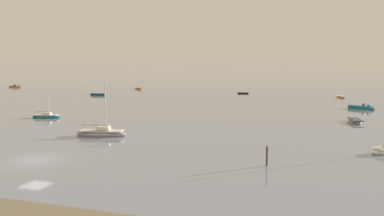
{
  "coord_description": "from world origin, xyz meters",
  "views": [
    {
      "loc": [
        26.95,
        -32.67,
        9.9
      ],
      "look_at": [
        3.1,
        39.43,
        0.77
      ],
      "focal_mm": 38.75,
      "sensor_mm": 36.0,
      "label": 1
    }
  ],
  "objects_px": {
    "rowboat_moored_1": "(355,121)",
    "mooring_post_right": "(267,156)",
    "sailboat_moored_1": "(46,117)",
    "rowboat_moored_5": "(341,97)",
    "motorboat_moored_0": "(364,108)",
    "sailboat_moored_2": "(15,87)",
    "sailboat_moored_0": "(101,133)",
    "rowboat_moored_2": "(98,95)",
    "rowboat_moored_7": "(243,93)",
    "rowboat_moored_4": "(139,89)"
  },
  "relations": [
    {
      "from": "sailboat_moored_2",
      "to": "rowboat_moored_5",
      "type": "relative_size",
      "value": 1.28
    },
    {
      "from": "rowboat_moored_1",
      "to": "rowboat_moored_2",
      "type": "height_order",
      "value": "rowboat_moored_1"
    },
    {
      "from": "rowboat_moored_1",
      "to": "motorboat_moored_0",
      "type": "xyz_separation_m",
      "value": [
        2.68,
        18.28,
        0.05
      ]
    },
    {
      "from": "rowboat_moored_5",
      "to": "mooring_post_right",
      "type": "bearing_deg",
      "value": 147.33
    },
    {
      "from": "motorboat_moored_0",
      "to": "mooring_post_right",
      "type": "relative_size",
      "value": 2.49
    },
    {
      "from": "sailboat_moored_0",
      "to": "rowboat_moored_5",
      "type": "height_order",
      "value": "sailboat_moored_0"
    },
    {
      "from": "sailboat_moored_1",
      "to": "rowboat_moored_5",
      "type": "relative_size",
      "value": 1.39
    },
    {
      "from": "mooring_post_right",
      "to": "rowboat_moored_7",
      "type": "bearing_deg",
      "value": 102.9
    },
    {
      "from": "sailboat_moored_2",
      "to": "motorboat_moored_0",
      "type": "distance_m",
      "value": 112.25
    },
    {
      "from": "motorboat_moored_0",
      "to": "rowboat_moored_5",
      "type": "bearing_deg",
      "value": 130.82
    },
    {
      "from": "sailboat_moored_2",
      "to": "rowboat_moored_5",
      "type": "bearing_deg",
      "value": 142.8
    },
    {
      "from": "sailboat_moored_1",
      "to": "mooring_post_right",
      "type": "height_order",
      "value": "sailboat_moored_1"
    },
    {
      "from": "sailboat_moored_0",
      "to": "motorboat_moored_0",
      "type": "height_order",
      "value": "sailboat_moored_0"
    },
    {
      "from": "rowboat_moored_2",
      "to": "sailboat_moored_2",
      "type": "distance_m",
      "value": 46.91
    },
    {
      "from": "sailboat_moored_1",
      "to": "rowboat_moored_4",
      "type": "relative_size",
      "value": 1.4
    },
    {
      "from": "rowboat_moored_4",
      "to": "rowboat_moored_2",
      "type": "bearing_deg",
      "value": 126.81
    },
    {
      "from": "rowboat_moored_4",
      "to": "sailboat_moored_1",
      "type": "bearing_deg",
      "value": 140.18
    },
    {
      "from": "rowboat_moored_1",
      "to": "motorboat_moored_0",
      "type": "relative_size",
      "value": 0.91
    },
    {
      "from": "sailboat_moored_1",
      "to": "rowboat_moored_5",
      "type": "xyz_separation_m",
      "value": [
        47.73,
        53.78,
        -0.07
      ]
    },
    {
      "from": "rowboat_moored_2",
      "to": "rowboat_moored_7",
      "type": "relative_size",
      "value": 1.42
    },
    {
      "from": "sailboat_moored_2",
      "to": "rowboat_moored_7",
      "type": "bearing_deg",
      "value": 144.39
    },
    {
      "from": "sailboat_moored_2",
      "to": "sailboat_moored_0",
      "type": "bearing_deg",
      "value": 102.05
    },
    {
      "from": "rowboat_moored_5",
      "to": "motorboat_moored_0",
      "type": "bearing_deg",
      "value": 162.26
    },
    {
      "from": "sailboat_moored_0",
      "to": "rowboat_moored_5",
      "type": "distance_m",
      "value": 71.9
    },
    {
      "from": "sailboat_moored_0",
      "to": "rowboat_moored_2",
      "type": "distance_m",
      "value": 59.54
    },
    {
      "from": "rowboat_moored_2",
      "to": "rowboat_moored_7",
      "type": "xyz_separation_m",
      "value": [
        35.82,
        17.48,
        -0.06
      ]
    },
    {
      "from": "sailboat_moored_2",
      "to": "rowboat_moored_4",
      "type": "bearing_deg",
      "value": 151.88
    },
    {
      "from": "rowboat_moored_1",
      "to": "mooring_post_right",
      "type": "xyz_separation_m",
      "value": [
        -9.28,
        -30.46,
        0.71
      ]
    },
    {
      "from": "rowboat_moored_2",
      "to": "rowboat_moored_4",
      "type": "height_order",
      "value": "rowboat_moored_2"
    },
    {
      "from": "sailboat_moored_0",
      "to": "sailboat_moored_2",
      "type": "height_order",
      "value": "sailboat_moored_0"
    },
    {
      "from": "sailboat_moored_2",
      "to": "rowboat_moored_4",
      "type": "relative_size",
      "value": 1.29
    },
    {
      "from": "sailboat_moored_2",
      "to": "motorboat_moored_0",
      "type": "bearing_deg",
      "value": 130.18
    },
    {
      "from": "sailboat_moored_1",
      "to": "mooring_post_right",
      "type": "bearing_deg",
      "value": -39.93
    },
    {
      "from": "sailboat_moored_0",
      "to": "rowboat_moored_4",
      "type": "bearing_deg",
      "value": 98.7
    },
    {
      "from": "sailboat_moored_0",
      "to": "rowboat_moored_7",
      "type": "bearing_deg",
      "value": 72.45
    },
    {
      "from": "rowboat_moored_4",
      "to": "motorboat_moored_0",
      "type": "bearing_deg",
      "value": -169.42
    },
    {
      "from": "rowboat_moored_1",
      "to": "rowboat_moored_7",
      "type": "bearing_deg",
      "value": 18.72
    },
    {
      "from": "mooring_post_right",
      "to": "rowboat_moored_1",
      "type": "bearing_deg",
      "value": 73.06
    },
    {
      "from": "rowboat_moored_5",
      "to": "mooring_post_right",
      "type": "relative_size",
      "value": 1.8
    },
    {
      "from": "rowboat_moored_1",
      "to": "motorboat_moored_0",
      "type": "bearing_deg",
      "value": -19.77
    },
    {
      "from": "rowboat_moored_4",
      "to": "mooring_post_right",
      "type": "height_order",
      "value": "mooring_post_right"
    },
    {
      "from": "rowboat_moored_2",
      "to": "motorboat_moored_0",
      "type": "xyz_separation_m",
      "value": [
        65.32,
        -10.4,
        0.05
      ]
    },
    {
      "from": "rowboat_moored_7",
      "to": "motorboat_moored_0",
      "type": "bearing_deg",
      "value": 133.24
    },
    {
      "from": "sailboat_moored_0",
      "to": "rowboat_moored_1",
      "type": "bearing_deg",
      "value": 21.44
    },
    {
      "from": "rowboat_moored_1",
      "to": "motorboat_moored_0",
      "type": "height_order",
      "value": "motorboat_moored_0"
    },
    {
      "from": "sailboat_moored_0",
      "to": "mooring_post_right",
      "type": "height_order",
      "value": "sailboat_moored_0"
    },
    {
      "from": "rowboat_moored_4",
      "to": "rowboat_moored_5",
      "type": "distance_m",
      "value": 61.72
    },
    {
      "from": "sailboat_moored_1",
      "to": "sailboat_moored_2",
      "type": "xyz_separation_m",
      "value": [
        -57.09,
        57.8,
        -0.02
      ]
    },
    {
      "from": "sailboat_moored_0",
      "to": "rowboat_moored_5",
      "type": "xyz_separation_m",
      "value": [
        30.57,
        65.08,
        -0.16
      ]
    },
    {
      "from": "rowboat_moored_5",
      "to": "rowboat_moored_7",
      "type": "xyz_separation_m",
      "value": [
        -25.81,
        3.19,
        -0.02
      ]
    }
  ]
}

